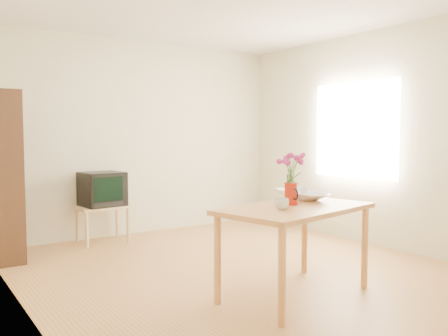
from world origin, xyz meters
TOP-DOWN VIEW (x-y plane):
  - room at (0.03, 0.00)m, footprint 4.50×4.50m
  - table at (-0.05, -0.84)m, footprint 1.44×1.01m
  - tv_stand at (-0.70, 1.97)m, footprint 0.60×0.45m
  - bookshelf at (-1.85, 1.75)m, footprint 0.28×0.70m
  - pitcher at (-0.02, -0.74)m, footprint 0.13×0.20m
  - flowers at (-0.02, -0.74)m, footprint 0.21×0.21m
  - mug at (-0.26, -0.90)m, footprint 0.13×0.13m
  - bowl at (0.32, -0.51)m, footprint 0.51×0.51m
  - teacup_a at (0.28, -0.51)m, footprint 0.10×0.10m
  - teacup_b at (0.36, -0.49)m, footprint 0.08×0.08m
  - television at (-0.70, 1.98)m, footprint 0.53×0.50m

SIDE VIEW (x-z plane):
  - tv_stand at x=-0.70m, z-range 0.16..0.62m
  - table at x=-0.05m, z-range 0.29..1.04m
  - television at x=-0.70m, z-range 0.46..0.88m
  - mug at x=-0.26m, z-range 0.75..0.84m
  - pitcher at x=-0.02m, z-range 0.74..0.93m
  - bookshelf at x=-1.85m, z-range -0.06..1.74m
  - teacup_a at x=0.28m, z-range 0.88..0.95m
  - teacup_b at x=0.36m, z-range 0.88..0.95m
  - bowl at x=0.32m, z-range 0.75..1.17m
  - flowers at x=-0.02m, z-range 0.93..1.23m
  - room at x=0.03m, z-range -0.95..3.55m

